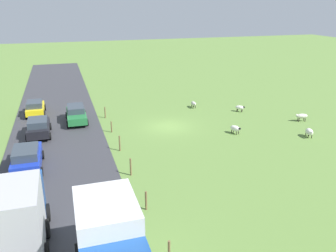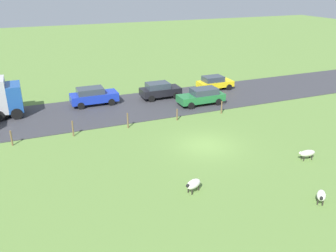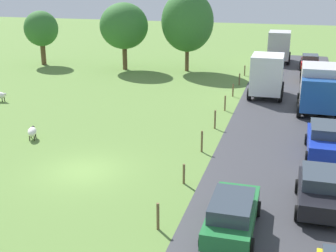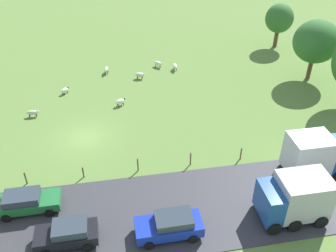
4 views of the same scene
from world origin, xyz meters
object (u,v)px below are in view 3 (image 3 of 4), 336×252
(tree_1, at_px, (124,26))
(car_2, at_px, (310,62))
(car_3, at_px, (320,190))
(car_4, at_px, (311,72))
(tree_2, at_px, (41,29))
(truck_0, at_px, (267,75))
(sheep_5, at_px, (32,132))
(truck_2, at_px, (279,46))
(truck_1, at_px, (319,88))
(sheep_6, at_px, (0,95))
(tree_0, at_px, (187,22))
(car_1, at_px, (325,139))
(car_5, at_px, (232,213))

(tree_1, height_order, car_2, tree_1)
(tree_1, distance_m, car_3, 33.17)
(car_3, relative_size, car_4, 1.02)
(tree_2, bearing_deg, truck_0, -17.89)
(sheep_5, xyz_separation_m, truck_2, (13.51, 30.92, 1.44))
(car_2, bearing_deg, car_3, -90.29)
(truck_2, bearing_deg, car_4, -69.88)
(truck_1, bearing_deg, sheep_6, -171.71)
(tree_1, distance_m, truck_1, 22.84)
(car_2, bearing_deg, car_4, -90.29)
(tree_0, distance_m, car_3, 30.82)
(car_2, height_order, car_4, car_4)
(tree_0, distance_m, truck_2, 12.32)
(sheep_6, xyz_separation_m, car_4, (24.29, 14.31, 0.37))
(truck_1, height_order, car_3, truck_1)
(tree_2, xyz_separation_m, car_4, (29.22, -1.00, -3.13))
(sheep_6, height_order, tree_2, tree_2)
(tree_0, xyz_separation_m, car_2, (12.64, 4.45, -4.33))
(sheep_5, distance_m, truck_1, 20.37)
(truck_1, height_order, car_4, truck_1)
(sheep_6, relative_size, truck_2, 0.27)
(car_4, bearing_deg, sheep_6, -149.49)
(truck_1, height_order, car_2, truck_1)
(tree_0, xyz_separation_m, tree_2, (-16.61, -0.80, -1.15))
(truck_0, relative_size, car_2, 1.15)
(car_2, distance_m, car_3, 32.30)
(sheep_5, bearing_deg, car_1, 6.99)
(sheep_5, bearing_deg, tree_2, 118.56)
(tree_2, height_order, car_5, tree_2)
(sheep_5, xyz_separation_m, car_2, (16.98, 27.80, 0.34))
(truck_2, bearing_deg, tree_2, -162.03)
(car_1, bearing_deg, truck_0, 108.49)
(tree_0, distance_m, car_5, 32.45)
(sheep_6, bearing_deg, sheep_5, -44.54)
(car_5, bearing_deg, car_2, 84.26)
(truck_0, xyz_separation_m, car_2, (3.73, 13.48, -1.09))
(sheep_5, relative_size, truck_1, 0.26)
(truck_2, bearing_deg, tree_0, -140.48)
(truck_0, distance_m, car_1, 12.89)
(sheep_6, relative_size, car_5, 0.27)
(truck_2, bearing_deg, sheep_5, -113.61)
(tree_0, xyz_separation_m, car_1, (12.98, -21.22, -4.24))
(truck_0, height_order, truck_2, truck_2)
(truck_2, bearing_deg, car_5, -90.13)
(car_3, xyz_separation_m, car_4, (0.13, 26.05, -0.00))
(truck_0, bearing_deg, car_3, -79.27)
(tree_0, xyz_separation_m, truck_1, (12.87, -12.54, -3.31))
(truck_0, distance_m, car_2, 14.03)
(car_3, bearing_deg, car_4, 89.71)
(tree_1, bearing_deg, truck_0, -27.33)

